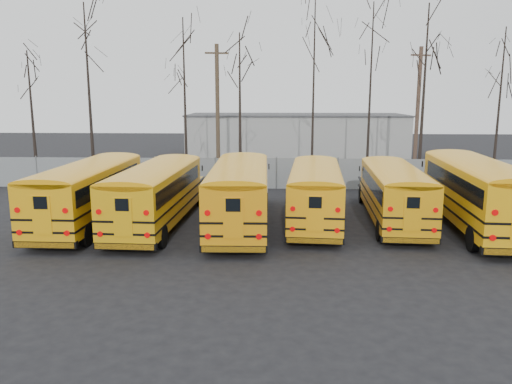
{
  "coord_description": "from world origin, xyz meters",
  "views": [
    {
      "loc": [
        -0.02,
        -20.31,
        6.06
      ],
      "look_at": [
        -0.95,
        2.57,
        1.6
      ],
      "focal_mm": 35.0,
      "sensor_mm": 36.0,
      "label": 1
    }
  ],
  "objects_px": {
    "utility_pole_right": "(418,109)",
    "bus_b": "(157,190)",
    "bus_f": "(476,188)",
    "bus_e": "(394,189)",
    "bus_d": "(315,189)",
    "utility_pole_left": "(218,110)",
    "bus_c": "(240,189)",
    "bus_a": "(90,188)"
  },
  "relations": [
    {
      "from": "bus_e",
      "to": "utility_pole_right",
      "type": "distance_m",
      "value": 17.17
    },
    {
      "from": "bus_a",
      "to": "utility_pole_right",
      "type": "bearing_deg",
      "value": 41.42
    },
    {
      "from": "bus_f",
      "to": "utility_pole_right",
      "type": "bearing_deg",
      "value": 87.56
    },
    {
      "from": "utility_pole_right",
      "to": "bus_d",
      "type": "bearing_deg",
      "value": -138.86
    },
    {
      "from": "bus_a",
      "to": "utility_pole_left",
      "type": "xyz_separation_m",
      "value": [
        4.39,
        14.52,
        3.21
      ]
    },
    {
      "from": "bus_b",
      "to": "utility_pole_right",
      "type": "height_order",
      "value": "utility_pole_right"
    },
    {
      "from": "bus_b",
      "to": "bus_f",
      "type": "relative_size",
      "value": 0.91
    },
    {
      "from": "bus_d",
      "to": "utility_pole_right",
      "type": "xyz_separation_m",
      "value": [
        9.05,
        16.14,
        3.31
      ]
    },
    {
      "from": "bus_e",
      "to": "bus_c",
      "type": "bearing_deg",
      "value": -167.83
    },
    {
      "from": "bus_e",
      "to": "utility_pole_right",
      "type": "xyz_separation_m",
      "value": [
        5.3,
        15.98,
        3.33
      ]
    },
    {
      "from": "bus_c",
      "to": "bus_d",
      "type": "distance_m",
      "value": 3.66
    },
    {
      "from": "bus_b",
      "to": "bus_a",
      "type": "bearing_deg",
      "value": 179.86
    },
    {
      "from": "bus_f",
      "to": "bus_e",
      "type": "bearing_deg",
      "value": 169.73
    },
    {
      "from": "bus_d",
      "to": "utility_pole_left",
      "type": "relative_size",
      "value": 1.06
    },
    {
      "from": "bus_d",
      "to": "utility_pole_left",
      "type": "bearing_deg",
      "value": 118.85
    },
    {
      "from": "bus_d",
      "to": "utility_pole_left",
      "type": "xyz_separation_m",
      "value": [
        -6.25,
        13.76,
        3.32
      ]
    },
    {
      "from": "bus_b",
      "to": "bus_c",
      "type": "relative_size",
      "value": 0.97
    },
    {
      "from": "bus_e",
      "to": "bus_f",
      "type": "distance_m",
      "value": 3.64
    },
    {
      "from": "bus_b",
      "to": "utility_pole_right",
      "type": "distance_m",
      "value": 23.91
    },
    {
      "from": "bus_e",
      "to": "utility_pole_right",
      "type": "relative_size",
      "value": 1.05
    },
    {
      "from": "utility_pole_left",
      "to": "bus_c",
      "type": "bearing_deg",
      "value": -92.72
    },
    {
      "from": "bus_a",
      "to": "bus_f",
      "type": "distance_m",
      "value": 17.91
    },
    {
      "from": "bus_c",
      "to": "bus_e",
      "type": "bearing_deg",
      "value": 7.33
    },
    {
      "from": "bus_d",
      "to": "bus_f",
      "type": "height_order",
      "value": "bus_f"
    },
    {
      "from": "utility_pole_left",
      "to": "bus_e",
      "type": "bearing_deg",
      "value": -66.85
    },
    {
      "from": "bus_e",
      "to": "utility_pole_left",
      "type": "distance_m",
      "value": 17.21
    },
    {
      "from": "bus_a",
      "to": "bus_e",
      "type": "xyz_separation_m",
      "value": [
        14.39,
        0.92,
        -0.12
      ]
    },
    {
      "from": "utility_pole_right",
      "to": "bus_b",
      "type": "bearing_deg",
      "value": -153.55
    },
    {
      "from": "bus_c",
      "to": "utility_pole_right",
      "type": "distance_m",
      "value": 21.45
    },
    {
      "from": "bus_b",
      "to": "utility_pole_right",
      "type": "xyz_separation_m",
      "value": [
        16.45,
        17.05,
        3.24
      ]
    },
    {
      "from": "bus_b",
      "to": "bus_d",
      "type": "xyz_separation_m",
      "value": [
        7.39,
        0.91,
        -0.08
      ]
    },
    {
      "from": "bus_b",
      "to": "bus_e",
      "type": "distance_m",
      "value": 11.19
    },
    {
      "from": "bus_b",
      "to": "bus_f",
      "type": "height_order",
      "value": "bus_f"
    },
    {
      "from": "bus_e",
      "to": "utility_pole_left",
      "type": "xyz_separation_m",
      "value": [
        -10.0,
        13.6,
        3.34
      ]
    },
    {
      "from": "bus_e",
      "to": "utility_pole_left",
      "type": "bearing_deg",
      "value": 129.94
    },
    {
      "from": "bus_b",
      "to": "bus_d",
      "type": "relative_size",
      "value": 1.04
    },
    {
      "from": "bus_c",
      "to": "bus_b",
      "type": "bearing_deg",
      "value": 178.3
    },
    {
      "from": "bus_a",
      "to": "bus_f",
      "type": "bearing_deg",
      "value": 0.93
    },
    {
      "from": "bus_e",
      "to": "bus_d",
      "type": "bearing_deg",
      "value": -173.99
    },
    {
      "from": "bus_f",
      "to": "bus_b",
      "type": "bearing_deg",
      "value": -175.66
    },
    {
      "from": "bus_a",
      "to": "utility_pole_left",
      "type": "bearing_deg",
      "value": 73.96
    },
    {
      "from": "utility_pole_left",
      "to": "utility_pole_right",
      "type": "xyz_separation_m",
      "value": [
        15.3,
        2.38,
        -0.01
      ]
    }
  ]
}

